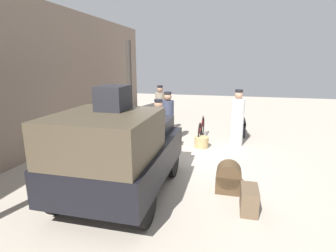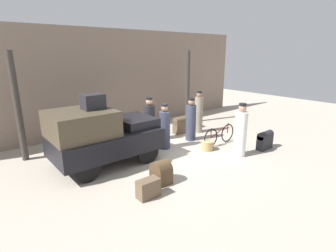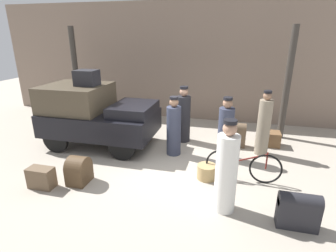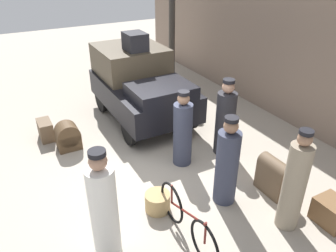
{
  "view_description": "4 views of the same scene",
  "coord_description": "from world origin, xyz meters",
  "px_view_note": "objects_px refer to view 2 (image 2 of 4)",
  "views": [
    {
      "loc": [
        -6.85,
        -1.5,
        2.75
      ],
      "look_at": [
        0.2,
        0.2,
        0.95
      ],
      "focal_mm": 28.0,
      "sensor_mm": 36.0,
      "label": 1
    },
    {
      "loc": [
        -5.56,
        -6.77,
        3.53
      ],
      "look_at": [
        0.2,
        0.2,
        0.95
      ],
      "focal_mm": 28.0,
      "sensor_mm": 36.0,
      "label": 2
    },
    {
      "loc": [
        1.82,
        -6.26,
        3.29
      ],
      "look_at": [
        0.2,
        0.2,
        0.95
      ],
      "focal_mm": 28.0,
      "sensor_mm": 36.0,
      "label": 3
    },
    {
      "loc": [
        5.43,
        -2.64,
        4.2
      ],
      "look_at": [
        0.2,
        0.2,
        0.95
      ],
      "focal_mm": 35.0,
      "sensor_mm": 36.0,
      "label": 4
    }
  ],
  "objects_px": {
    "suitcase_small_leather": "(148,188)",
    "trunk_on_truck_roof": "(93,102)",
    "porter_with_bicycle": "(241,132)",
    "porter_lifting_near_truck": "(199,114)",
    "bicycle": "(219,135)",
    "trunk_barrel_dark": "(161,172)",
    "porter_carrying_trunk": "(150,121)",
    "trunk_large_brown": "(192,123)",
    "porter_standing_middle": "(165,128)",
    "suitcase_black_upright": "(180,125)",
    "wicker_basket": "(207,145)",
    "truck": "(100,135)",
    "conductor_in_dark_uniform": "(191,121)",
    "trunk_umber_medium": "(265,140)"
  },
  "relations": [
    {
      "from": "bicycle",
      "to": "trunk_barrel_dark",
      "type": "height_order",
      "value": "bicycle"
    },
    {
      "from": "wicker_basket",
      "to": "porter_with_bicycle",
      "type": "distance_m",
      "value": 1.37
    },
    {
      "from": "conductor_in_dark_uniform",
      "to": "suitcase_small_leather",
      "type": "bearing_deg",
      "value": -147.36
    },
    {
      "from": "trunk_on_truck_roof",
      "to": "wicker_basket",
      "type": "bearing_deg",
      "value": -18.9
    },
    {
      "from": "bicycle",
      "to": "porter_standing_middle",
      "type": "distance_m",
      "value": 2.21
    },
    {
      "from": "porter_with_bicycle",
      "to": "porter_standing_middle",
      "type": "distance_m",
      "value": 2.73
    },
    {
      "from": "trunk_large_brown",
      "to": "trunk_on_truck_roof",
      "type": "height_order",
      "value": "trunk_on_truck_roof"
    },
    {
      "from": "porter_with_bicycle",
      "to": "porter_lifting_near_truck",
      "type": "bearing_deg",
      "value": 72.28
    },
    {
      "from": "porter_with_bicycle",
      "to": "porter_lifting_near_truck",
      "type": "height_order",
      "value": "porter_with_bicycle"
    },
    {
      "from": "truck",
      "to": "trunk_umber_medium",
      "type": "height_order",
      "value": "truck"
    },
    {
      "from": "conductor_in_dark_uniform",
      "to": "trunk_on_truck_roof",
      "type": "height_order",
      "value": "trunk_on_truck_roof"
    },
    {
      "from": "bicycle",
      "to": "porter_standing_middle",
      "type": "height_order",
      "value": "porter_standing_middle"
    },
    {
      "from": "suitcase_small_leather",
      "to": "trunk_on_truck_roof",
      "type": "bearing_deg",
      "value": 93.53
    },
    {
      "from": "porter_with_bicycle",
      "to": "porter_carrying_trunk",
      "type": "distance_m",
      "value": 3.62
    },
    {
      "from": "suitcase_small_leather",
      "to": "suitcase_black_upright",
      "type": "height_order",
      "value": "suitcase_black_upright"
    },
    {
      "from": "porter_with_bicycle",
      "to": "porter_carrying_trunk",
      "type": "height_order",
      "value": "porter_with_bicycle"
    },
    {
      "from": "suitcase_small_leather",
      "to": "trunk_on_truck_roof",
      "type": "relative_size",
      "value": 0.91
    },
    {
      "from": "trunk_umber_medium",
      "to": "trunk_on_truck_roof",
      "type": "relative_size",
      "value": 1.1
    },
    {
      "from": "wicker_basket",
      "to": "conductor_in_dark_uniform",
      "type": "distance_m",
      "value": 1.42
    },
    {
      "from": "wicker_basket",
      "to": "bicycle",
      "type": "bearing_deg",
      "value": 7.44
    },
    {
      "from": "bicycle",
      "to": "porter_standing_middle",
      "type": "relative_size",
      "value": 1.02
    },
    {
      "from": "suitcase_black_upright",
      "to": "suitcase_small_leather",
      "type": "bearing_deg",
      "value": -140.56
    },
    {
      "from": "porter_lifting_near_truck",
      "to": "trunk_on_truck_roof",
      "type": "distance_m",
      "value": 5.28
    },
    {
      "from": "porter_carrying_trunk",
      "to": "trunk_large_brown",
      "type": "bearing_deg",
      "value": 5.93
    },
    {
      "from": "truck",
      "to": "trunk_large_brown",
      "type": "xyz_separation_m",
      "value": [
        5.28,
        1.21,
        -0.78
      ]
    },
    {
      "from": "truck",
      "to": "conductor_in_dark_uniform",
      "type": "bearing_deg",
      "value": -0.82
    },
    {
      "from": "bicycle",
      "to": "trunk_large_brown",
      "type": "relative_size",
      "value": 3.11
    },
    {
      "from": "conductor_in_dark_uniform",
      "to": "porter_standing_middle",
      "type": "bearing_deg",
      "value": -177.22
    },
    {
      "from": "porter_carrying_trunk",
      "to": "trunk_on_truck_roof",
      "type": "distance_m",
      "value": 3.15
    },
    {
      "from": "truck",
      "to": "conductor_in_dark_uniform",
      "type": "relative_size",
      "value": 1.91
    },
    {
      "from": "trunk_on_truck_roof",
      "to": "truck",
      "type": "bearing_deg",
      "value": -0.0
    },
    {
      "from": "suitcase_small_leather",
      "to": "porter_standing_middle",
      "type": "bearing_deg",
      "value": 44.4
    },
    {
      "from": "porter_with_bicycle",
      "to": "porter_standing_middle",
      "type": "xyz_separation_m",
      "value": [
        -1.54,
        2.25,
        -0.08
      ]
    },
    {
      "from": "porter_standing_middle",
      "to": "suitcase_small_leather",
      "type": "distance_m",
      "value": 3.54
    },
    {
      "from": "porter_lifting_near_truck",
      "to": "porter_with_bicycle",
      "type": "bearing_deg",
      "value": -107.72
    },
    {
      "from": "conductor_in_dark_uniform",
      "to": "trunk_large_brown",
      "type": "height_order",
      "value": "conductor_in_dark_uniform"
    },
    {
      "from": "porter_lifting_near_truck",
      "to": "porter_standing_middle",
      "type": "height_order",
      "value": "porter_lifting_near_truck"
    },
    {
      "from": "porter_with_bicycle",
      "to": "porter_standing_middle",
      "type": "bearing_deg",
      "value": 124.32
    },
    {
      "from": "truck",
      "to": "trunk_umber_medium",
      "type": "distance_m",
      "value": 5.95
    },
    {
      "from": "bicycle",
      "to": "conductor_in_dark_uniform",
      "type": "relative_size",
      "value": 0.99
    },
    {
      "from": "trunk_barrel_dark",
      "to": "suitcase_small_leather",
      "type": "relative_size",
      "value": 1.14
    },
    {
      "from": "suitcase_small_leather",
      "to": "trunk_on_truck_roof",
      "type": "height_order",
      "value": "trunk_on_truck_roof"
    },
    {
      "from": "bicycle",
      "to": "porter_standing_middle",
      "type": "xyz_separation_m",
      "value": [
        -1.91,
        1.05,
        0.39
      ]
    },
    {
      "from": "wicker_basket",
      "to": "trunk_barrel_dark",
      "type": "height_order",
      "value": "trunk_barrel_dark"
    },
    {
      "from": "truck",
      "to": "bicycle",
      "type": "relative_size",
      "value": 1.92
    },
    {
      "from": "porter_lifting_near_truck",
      "to": "suitcase_small_leather",
      "type": "relative_size",
      "value": 3.24
    },
    {
      "from": "porter_with_bicycle",
      "to": "trunk_on_truck_roof",
      "type": "height_order",
      "value": "trunk_on_truck_roof"
    },
    {
      "from": "wicker_basket",
      "to": "suitcase_small_leather",
      "type": "bearing_deg",
      "value": -160.14
    },
    {
      "from": "porter_lifting_near_truck",
      "to": "suitcase_black_upright",
      "type": "bearing_deg",
      "value": 153.2
    },
    {
      "from": "trunk_barrel_dark",
      "to": "bicycle",
      "type": "bearing_deg",
      "value": 15.31
    }
  ]
}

